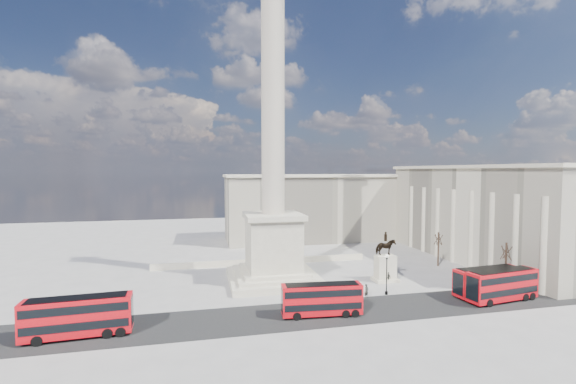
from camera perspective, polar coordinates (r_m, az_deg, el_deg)
The scene contains 18 objects.
ground at distance 58.23m, azimuth -1.26°, elevation -14.38°, with size 180.00×180.00×0.00m, color #9A9792.
asphalt_road at distance 50.37m, azimuth 6.97°, elevation -17.24°, with size 120.00×9.00×0.01m, color #262626.
nelsons_column at distance 60.61m, azimuth -2.22°, elevation -1.22°, with size 14.00×14.00×49.85m.
balustrade_wall at distance 73.28m, azimuth -3.79°, elevation -10.26°, with size 40.00×0.60×1.10m, color beige.
building_east at distance 85.77m, azimuth 28.17°, elevation -2.72°, with size 19.00×46.00×18.60m.
building_northeast at distance 99.81m, azimuth 5.43°, elevation -2.15°, with size 51.00×17.00×16.60m.
red_bus_a at distance 47.83m, azimuth -28.59°, elevation -15.87°, with size 10.74×3.09×4.30m.
red_bus_b at distance 48.36m, azimuth 5.10°, elevation -15.53°, with size 9.83×3.06×3.92m.
red_bus_c at distance 61.84m, azimuth 27.45°, elevation -11.64°, with size 10.15×3.15×4.05m.
red_bus_d at distance 60.45m, azimuth 29.20°, elevation -11.92°, with size 10.73×3.78×4.26m.
victorian_lamp at distance 57.22m, azimuth 14.41°, elevation -11.24°, with size 0.50×0.50×5.79m.
equestrian_statue at distance 64.10m, azimuth 14.21°, elevation -10.30°, with size 3.77×2.83×7.91m.
bare_tree_near at distance 66.16m, azimuth 29.62°, elevation -7.57°, with size 1.66×1.66×7.24m.
bare_tree_mid at distance 76.32m, azimuth 21.40°, elevation -6.37°, with size 1.74×1.74×6.59m.
bare_tree_far at distance 89.27m, azimuth 22.55°, elevation -4.88°, with size 1.69×1.69×6.90m.
pedestrian_walking at distance 55.88m, azimuth 11.55°, elevation -14.17°, with size 0.70×0.46×1.93m, color #272721.
pedestrian_standing at distance 66.14m, azimuth 28.22°, elevation -11.79°, with size 0.88×0.68×1.81m, color #272721.
pedestrian_crossing at distance 63.72m, azimuth 14.65°, elevation -12.13°, with size 1.00×0.42×1.71m, color #272721.
Camera 1 is at (-11.03, -54.42, 17.55)m, focal length 24.00 mm.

